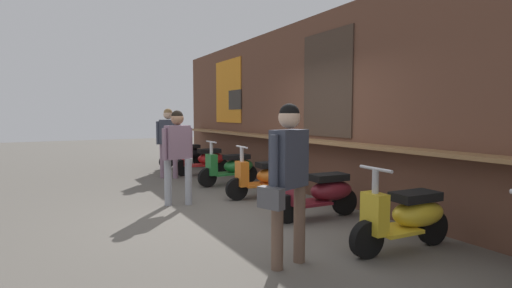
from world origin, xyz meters
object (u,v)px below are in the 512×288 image
Objects in this scene: scooter_maroon at (322,192)px; scooter_orange at (266,176)px; shopper_passing at (168,135)px; shopper_with_handbag at (288,169)px; scooter_red at (205,159)px; scooter_green at (232,167)px; shopper_browsing at (178,148)px; scooter_black at (186,154)px; scooter_yellow at (407,216)px.

scooter_orange is at bearing -86.68° from scooter_maroon.
shopper_passing is (-2.97, -0.95, 0.64)m from scooter_orange.
scooter_maroon is at bearing 110.73° from shopper_with_handbag.
scooter_orange is at bearing 93.94° from scooter_red.
scooter_orange is at bearing 87.67° from scooter_green.
shopper_passing reaches higher than shopper_with_handbag.
scooter_red is 3.32m from shopper_browsing.
shopper_browsing is (2.85, -1.60, 0.58)m from scooter_red.
scooter_green is 1.89m from shopper_passing.
scooter_red and scooter_orange have the same top height.
shopper_passing is (1.57, -0.95, 0.64)m from scooter_black.
shopper_with_handbag is at bearing 17.09° from shopper_passing.
scooter_black and scooter_red have the same top height.
shopper_passing is at bearing -59.98° from scooter_green.
scooter_yellow is at bearing 30.68° from shopper_passing.
shopper_browsing is at bearing 66.89° from scooter_black.
shopper_browsing is (1.26, -1.60, 0.58)m from scooter_green.
scooter_red is 4.67m from scooter_maroon.
scooter_yellow is at bearing 94.05° from scooter_orange.
shopper_passing is at bearing -23.20° from shopper_browsing.
scooter_green is at bearing 87.07° from scooter_black.
scooter_red is at bearing -92.32° from scooter_green.
scooter_maroon is 1.50m from scooter_yellow.
scooter_maroon is 4.73m from shopper_passing.
scooter_orange is 0.84× the size of shopper_passing.
scooter_red and scooter_green have the same top height.
shopper_with_handbag is at bearing 69.32° from scooter_green.
scooter_black is 4.66m from shopper_browsing.
scooter_orange is at bearing -86.62° from scooter_yellow.
scooter_black is at bearing -85.95° from scooter_orange.
shopper_browsing is 0.96× the size of shopper_passing.
shopper_passing is (-4.58, -0.95, 0.64)m from scooter_maroon.
scooter_maroon is 2.49m from shopper_browsing.
scooter_green is (1.59, 0.00, 0.00)m from scooter_red.
shopper_browsing is at bearing 64.72° from scooter_red.
scooter_yellow is (1.50, -0.00, 0.00)m from scooter_maroon.
scooter_maroon and scooter_yellow have the same top height.
scooter_green is at bearing 93.94° from scooter_red.
scooter_orange is at bearing 133.25° from shopper_with_handbag.
scooter_maroon is at bearing 94.05° from scooter_orange.
shopper_passing reaches higher than scooter_yellow.
scooter_black is at bearing -86.06° from scooter_red.
shopper_browsing reaches higher than scooter_black.
scooter_orange is 1.71m from shopper_browsing.
scooter_black is at bearing 148.97° from shopper_with_handbag.
shopper_with_handbag reaches higher than scooter_red.
shopper_browsing is at bearing -60.93° from scooter_yellow.
shopper_with_handbag is (2.85, -1.43, 0.60)m from scooter_orange.
scooter_black is 3.08m from scooter_green.
shopper_with_handbag is (7.39, -1.43, 0.60)m from scooter_black.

